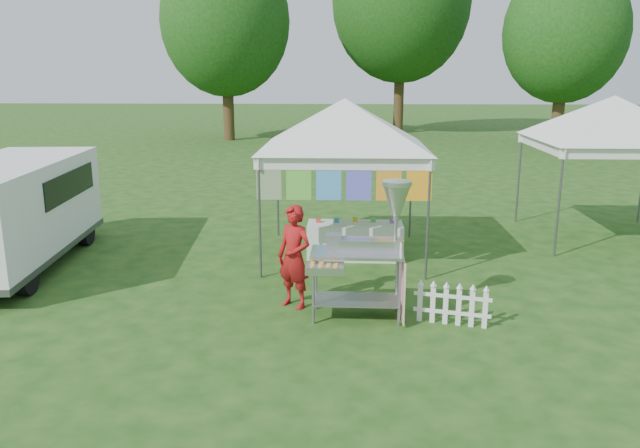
{
  "coord_description": "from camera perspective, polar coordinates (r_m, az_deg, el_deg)",
  "views": [
    {
      "loc": [
        0.03,
        -8.15,
        3.49
      ],
      "look_at": [
        -0.37,
        1.53,
        1.1
      ],
      "focal_mm": 35.0,
      "sensor_mm": 36.0,
      "label": 1
    }
  ],
  "objects": [
    {
      "name": "picket_fence",
      "position": [
        9.0,
        11.99,
        -7.3
      ],
      "size": [
        1.05,
        0.29,
        0.56
      ],
      "rotation": [
        0.0,
        0.0,
        -0.25
      ],
      "color": "white",
      "rests_on": "ground"
    },
    {
      "name": "donut_cart",
      "position": [
        8.81,
        4.78,
        -1.41
      ],
      "size": [
        1.45,
        0.97,
        2.01
      ],
      "rotation": [
        0.0,
        0.0,
        -0.02
      ],
      "color": "gray",
      "rests_on": "ground"
    },
    {
      "name": "tree_mid",
      "position": [
        36.46,
        7.47,
        19.48
      ],
      "size": [
        7.6,
        7.6,
        11.52
      ],
      "color": "#3B2715",
      "rests_on": "ground"
    },
    {
      "name": "canopy_main",
      "position": [
        11.66,
        2.27,
        11.37
      ],
      "size": [
        4.24,
        4.24,
        3.45
      ],
      "color": "#59595E",
      "rests_on": "ground"
    },
    {
      "name": "canopy_right",
      "position": [
        14.25,
        25.4,
        10.54
      ],
      "size": [
        4.24,
        4.24,
        3.45
      ],
      "color": "#59595E",
      "rests_on": "ground"
    },
    {
      "name": "ground",
      "position": [
        8.87,
        2.01,
        -9.33
      ],
      "size": [
        120.0,
        120.0,
        0.0
      ],
      "primitive_type": "plane",
      "color": "#1B4313",
      "rests_on": "ground"
    },
    {
      "name": "tree_right",
      "position": [
        31.8,
        21.52,
        15.98
      ],
      "size": [
        5.6,
        5.6,
        8.42
      ],
      "color": "#3B2715",
      "rests_on": "ground"
    },
    {
      "name": "vendor",
      "position": [
        9.33,
        -2.37,
        -3.02
      ],
      "size": [
        0.68,
        0.63,
        1.57
      ],
      "primitive_type": "imported",
      "rotation": [
        0.0,
        0.0,
        -0.58
      ],
      "color": "#9E1314",
      "rests_on": "ground"
    },
    {
      "name": "cargo_van",
      "position": [
        12.55,
        -26.31,
        1.13
      ],
      "size": [
        2.23,
        4.77,
        1.92
      ],
      "rotation": [
        0.0,
        0.0,
        0.08
      ],
      "color": "white",
      "rests_on": "ground"
    },
    {
      "name": "tree_left",
      "position": [
        32.8,
        -8.64,
        17.8
      ],
      "size": [
        6.4,
        6.4,
        9.53
      ],
      "color": "#3B2715",
      "rests_on": "ground"
    },
    {
      "name": "display_table",
      "position": [
        11.9,
        3.21,
        -1.53
      ],
      "size": [
        1.8,
        0.7,
        0.68
      ],
      "primitive_type": "cube",
      "color": "white",
      "rests_on": "ground"
    }
  ]
}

